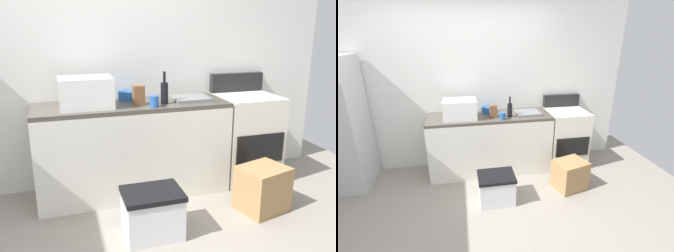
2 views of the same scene
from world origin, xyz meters
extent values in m
plane|color=gray|center=(0.00, 0.00, 0.00)|extent=(6.00, 6.00, 0.00)
cube|color=silver|center=(0.00, 1.55, 1.30)|extent=(5.00, 0.10, 2.60)
cube|color=silver|center=(0.30, 1.20, 0.43)|extent=(1.80, 0.60, 0.86)
cube|color=#4C473F|center=(0.30, 1.20, 0.88)|extent=(1.80, 0.60, 0.04)
cube|color=silver|center=(1.52, 1.20, 0.45)|extent=(0.60, 0.60, 0.90)
cube|color=black|center=(1.52, 0.90, 0.42)|extent=(0.52, 0.02, 0.30)
cube|color=black|center=(1.52, 1.46, 1.00)|extent=(0.60, 0.08, 0.20)
cube|color=white|center=(-0.12, 1.14, 1.04)|extent=(0.46, 0.34, 0.27)
cube|color=slate|center=(0.88, 1.18, 0.92)|extent=(0.36, 0.32, 0.03)
cylinder|color=black|center=(0.58, 1.08, 1.00)|extent=(0.07, 0.07, 0.20)
cylinder|color=black|center=(0.58, 1.08, 1.15)|extent=(0.03, 0.03, 0.10)
cylinder|color=#2659A5|center=(0.46, 0.99, 0.95)|extent=(0.08, 0.08, 0.10)
cube|color=brown|center=(0.35, 1.11, 0.99)|extent=(0.10, 0.10, 0.18)
cylinder|color=#2659A5|center=(0.29, 1.36, 0.95)|extent=(0.19, 0.19, 0.09)
cube|color=#A37A4C|center=(1.32, 0.50, 0.20)|extent=(0.49, 0.44, 0.41)
cube|color=silver|center=(0.28, 0.39, 0.17)|extent=(0.44, 0.34, 0.34)
cube|color=black|center=(0.28, 0.39, 0.36)|extent=(0.46, 0.36, 0.04)
camera|label=1|loc=(-0.35, -2.01, 1.61)|focal=38.05mm
camera|label=2|loc=(-0.08, -2.21, 2.02)|focal=26.09mm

